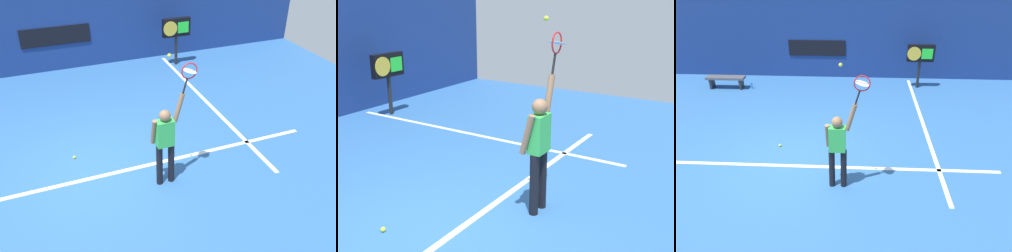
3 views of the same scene
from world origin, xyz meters
TOP-DOWN VIEW (x-y plane):
  - ground_plane at (0.00, 0.00)m, footprint 18.00×18.00m
  - back_wall at (0.00, 5.88)m, footprint 18.00×0.20m
  - sponsor_banner_center at (0.00, 5.76)m, footprint 2.20×0.03m
  - court_baseline at (0.00, -0.26)m, footprint 10.00×0.10m
  - court_sideline at (3.58, 2.00)m, footprint 0.10×7.00m
  - tennis_player at (1.25, -0.89)m, footprint 0.64×0.31m
  - tennis_racket at (1.71, -0.89)m, footprint 0.39×0.27m
  - tennis_ball at (1.33, -0.92)m, footprint 0.07×0.07m
  - scoreboard_clock at (3.81, 4.84)m, footprint 0.96×0.20m
  - spare_ball at (-0.38, 0.58)m, footprint 0.07×0.07m

SIDE VIEW (x-z plane):
  - ground_plane at x=0.00m, z-range 0.00..0.00m
  - court_baseline at x=0.00m, z-range 0.00..0.01m
  - court_sideline at x=3.58m, z-range 0.00..0.01m
  - spare_ball at x=-0.38m, z-range 0.00..0.07m
  - tennis_player at x=1.25m, z-range 0.02..2.00m
  - sponsor_banner_center at x=0.00m, z-range 0.87..1.47m
  - scoreboard_clock at x=3.81m, z-range 0.43..2.04m
  - back_wall at x=0.00m, z-range 0.00..3.42m
  - tennis_racket at x=1.71m, z-range 2.05..2.68m
  - tennis_ball at x=1.33m, z-range 2.72..2.78m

